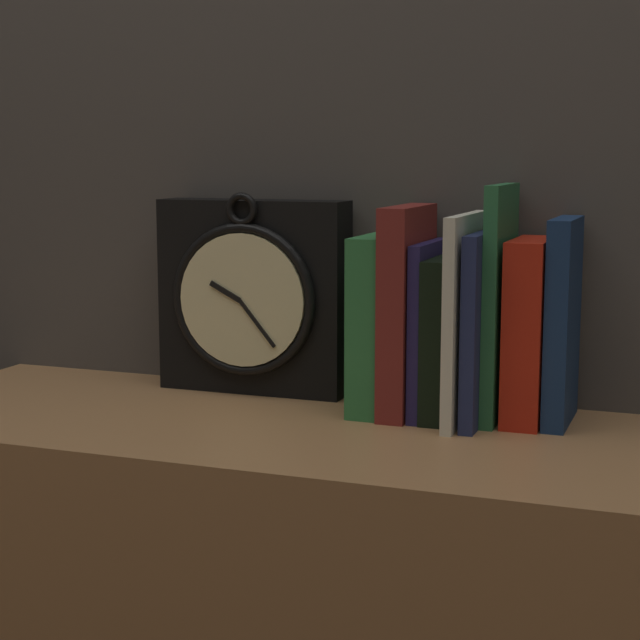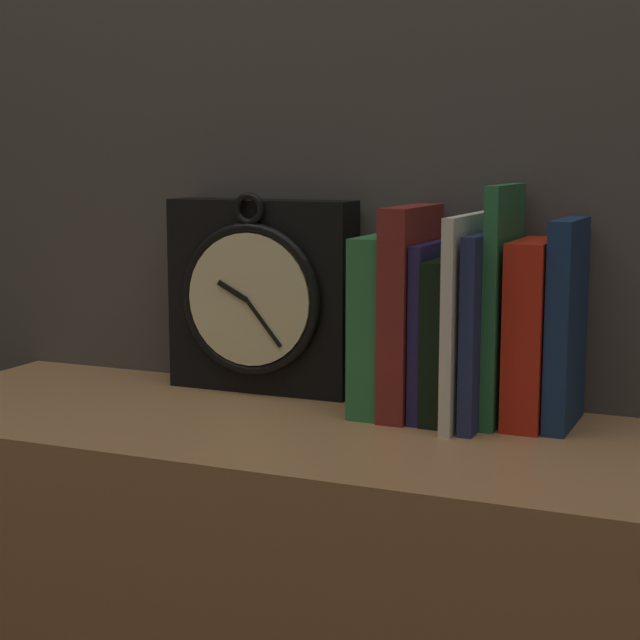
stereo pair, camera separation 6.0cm
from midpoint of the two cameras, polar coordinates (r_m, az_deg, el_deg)
The scene contains 11 objects.
wall_back at distance 1.28m, azimuth 5.06°, elevation 15.95°, with size 6.00×0.05×2.60m.
clock at distance 1.27m, azimuth -1.85°, elevation 1.28°, with size 0.23×0.07×0.24m.
book_slot0_green at distance 1.18m, azimuth 4.81°, elevation -0.19°, with size 0.04×0.13×0.19m.
book_slot1_maroon at distance 1.17m, azimuth 6.32°, elevation 0.49°, with size 0.03×0.13×0.23m.
book_slot2_navy at distance 1.16m, azimuth 7.45°, elevation -0.50°, with size 0.01×0.13×0.19m.
book_slot3_black at distance 1.16m, azimuth 8.41°, elevation -0.95°, with size 0.03×0.13×0.17m.
book_slot4_cream at distance 1.14m, azimuth 9.36°, elevation 0.04°, with size 0.01×0.16×0.22m.
book_slot5_navy at distance 1.14m, azimuth 10.29°, elevation -0.45°, with size 0.02×0.15×0.20m.
book_slot6_green at distance 1.14m, azimuth 11.22°, elevation 0.82°, with size 0.01×0.12×0.25m.
book_slot7_red at distance 1.15m, azimuth 12.77°, elevation -0.67°, with size 0.04×0.12×0.19m.
book_slot8_navy at distance 1.14m, azimuth 14.48°, elevation -0.20°, with size 0.02×0.11×0.22m.
Camera 2 is at (0.43, -1.00, 1.14)m, focal length 60.00 mm.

